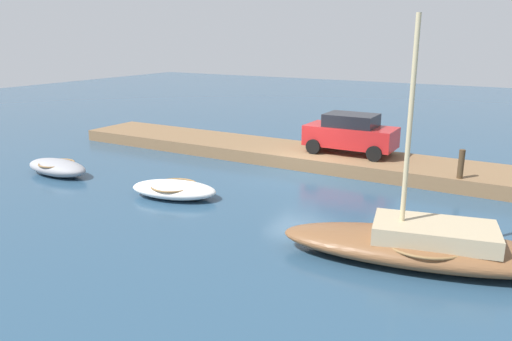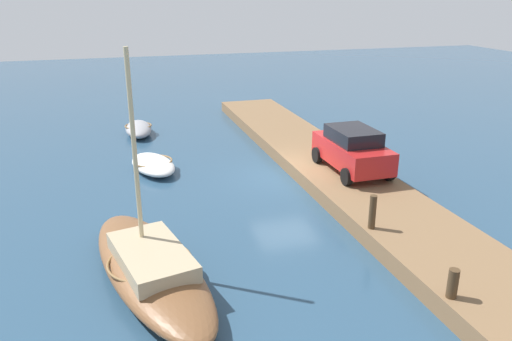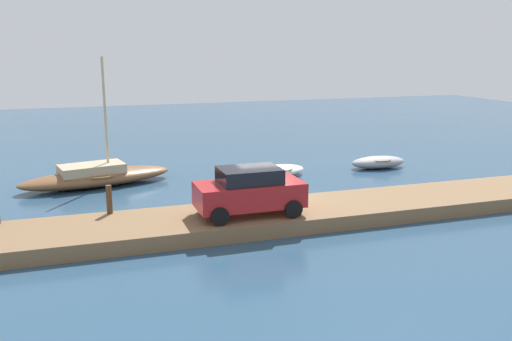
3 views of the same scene
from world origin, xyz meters
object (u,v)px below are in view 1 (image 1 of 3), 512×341
rowboat_white (174,189)px  sailboat_brown (425,245)px  parked_car (351,133)px  mooring_post_mid_west (461,164)px  rowboat_grey (57,167)px

rowboat_white → sailboat_brown: 8.77m
parked_car → mooring_post_mid_west: bearing=159.8°
rowboat_grey → parked_car: (-9.66, -7.45, 1.10)m
sailboat_brown → rowboat_grey: bearing=-15.5°
sailboat_brown → mooring_post_mid_west: size_ratio=7.07×
rowboat_white → parked_car: bearing=-129.9°
sailboat_brown → rowboat_grey: size_ratio=2.38×
sailboat_brown → parked_car: sailboat_brown is taller
sailboat_brown → parked_car: (4.95, -8.22, 0.96)m
rowboat_grey → mooring_post_mid_west: 15.53m
sailboat_brown → mooring_post_mid_west: (0.21, -6.51, 0.59)m
rowboat_white → parked_car: (-3.76, -7.29, 1.14)m
rowboat_white → parked_car: parked_car is taller
sailboat_brown → mooring_post_mid_west: bearing=-100.6°
mooring_post_mid_west → rowboat_white: bearing=33.2°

